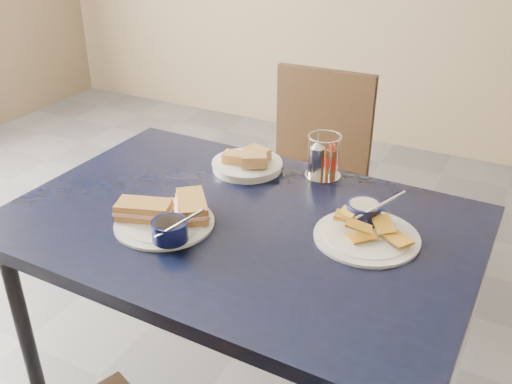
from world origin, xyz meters
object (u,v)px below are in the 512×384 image
at_px(condiment_caddy, 322,159).
at_px(plantain_plate, 365,227).
at_px(dining_table, 239,240).
at_px(sandwich_plate, 167,217).
at_px(chair_far, 314,164).
at_px(bread_basket, 248,163).

bearing_deg(condiment_caddy, plantain_plate, -49.02).
xyz_separation_m(dining_table, sandwich_plate, (-0.15, -0.11, 0.09)).
height_order(plantain_plate, condiment_caddy, condiment_caddy).
bearing_deg(dining_table, sandwich_plate, -143.24).
relative_size(dining_table, condiment_caddy, 9.12).
distance_m(chair_far, sandwich_plate, 1.04).
xyz_separation_m(sandwich_plate, plantain_plate, (0.47, 0.20, -0.01)).
relative_size(chair_far, bread_basket, 4.08).
bearing_deg(plantain_plate, chair_far, 119.42).
height_order(dining_table, plantain_plate, plantain_plate).
xyz_separation_m(dining_table, chair_far, (-0.14, 0.89, -0.18)).
height_order(dining_table, chair_far, chair_far).
bearing_deg(sandwich_plate, dining_table, 36.76).
bearing_deg(chair_far, condiment_caddy, -66.93).
distance_m(plantain_plate, bread_basket, 0.48).
xyz_separation_m(dining_table, bread_basket, (-0.12, 0.28, 0.09)).
distance_m(dining_table, plantain_plate, 0.34).
relative_size(bread_basket, condiment_caddy, 1.59).
xyz_separation_m(plantain_plate, bread_basket, (-0.44, 0.19, 0.00)).
distance_m(dining_table, chair_far, 0.92).
bearing_deg(chair_far, plantain_plate, -60.58).
height_order(chair_far, bread_basket, chair_far).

